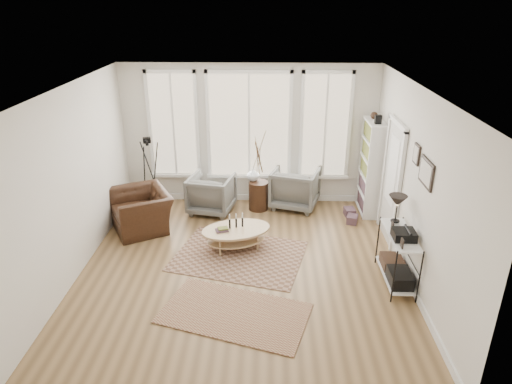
{
  "coord_description": "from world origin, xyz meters",
  "views": [
    {
      "loc": [
        0.39,
        -6.33,
        4.1
      ],
      "look_at": [
        0.2,
        0.6,
        1.1
      ],
      "focal_mm": 32.0,
      "sensor_mm": 36.0,
      "label": 1
    }
  ],
  "objects_px": {
    "low_shelf": "(398,253)",
    "armchair_left": "(212,194)",
    "armchair_right": "(295,188)",
    "coffee_table": "(236,233)",
    "side_table": "(258,172)",
    "accent_chair": "(141,210)",
    "bookcase": "(371,167)"
  },
  "relations": [
    {
      "from": "coffee_table",
      "to": "armchair_left",
      "type": "xyz_separation_m",
      "value": [
        -0.59,
        1.47,
        0.1
      ]
    },
    {
      "from": "low_shelf",
      "to": "side_table",
      "type": "xyz_separation_m",
      "value": [
        -2.18,
        2.56,
        0.3
      ]
    },
    {
      "from": "bookcase",
      "to": "armchair_right",
      "type": "bearing_deg",
      "value": 172.36
    },
    {
      "from": "armchair_right",
      "to": "side_table",
      "type": "bearing_deg",
      "value": 28.57
    },
    {
      "from": "armchair_right",
      "to": "accent_chair",
      "type": "xyz_separation_m",
      "value": [
        -2.96,
        -1.07,
        -0.05
      ]
    },
    {
      "from": "coffee_table",
      "to": "accent_chair",
      "type": "bearing_deg",
      "value": 159.07
    },
    {
      "from": "armchair_left",
      "to": "side_table",
      "type": "xyz_separation_m",
      "value": [
        0.95,
        0.13,
        0.42
      ]
    },
    {
      "from": "side_table",
      "to": "bookcase",
      "type": "bearing_deg",
      "value": -0.97
    },
    {
      "from": "low_shelf",
      "to": "armchair_left",
      "type": "bearing_deg",
      "value": 142.23
    },
    {
      "from": "coffee_table",
      "to": "armchair_left",
      "type": "relative_size",
      "value": 1.58
    },
    {
      "from": "armchair_left",
      "to": "side_table",
      "type": "distance_m",
      "value": 1.05
    },
    {
      "from": "bookcase",
      "to": "low_shelf",
      "type": "relative_size",
      "value": 1.58
    },
    {
      "from": "coffee_table",
      "to": "accent_chair",
      "type": "height_order",
      "value": "accent_chair"
    },
    {
      "from": "low_shelf",
      "to": "armchair_left",
      "type": "height_order",
      "value": "low_shelf"
    },
    {
      "from": "low_shelf",
      "to": "side_table",
      "type": "height_order",
      "value": "side_table"
    },
    {
      "from": "side_table",
      "to": "accent_chair",
      "type": "distance_m",
      "value": 2.41
    },
    {
      "from": "low_shelf",
      "to": "armchair_right",
      "type": "relative_size",
      "value": 1.4
    },
    {
      "from": "coffee_table",
      "to": "armchair_right",
      "type": "xyz_separation_m",
      "value": [
        1.12,
        1.77,
        0.13
      ]
    },
    {
      "from": "low_shelf",
      "to": "coffee_table",
      "type": "bearing_deg",
      "value": 159.47
    },
    {
      "from": "armchair_left",
      "to": "armchair_right",
      "type": "xyz_separation_m",
      "value": [
        1.72,
        0.29,
        0.03
      ]
    },
    {
      "from": "low_shelf",
      "to": "armchair_right",
      "type": "xyz_separation_m",
      "value": [
        -1.41,
        2.72,
        -0.09
      ]
    },
    {
      "from": "side_table",
      "to": "accent_chair",
      "type": "relative_size",
      "value": 1.49
    },
    {
      "from": "side_table",
      "to": "armchair_left",
      "type": "bearing_deg",
      "value": -171.94
    },
    {
      "from": "bookcase",
      "to": "side_table",
      "type": "height_order",
      "value": "bookcase"
    },
    {
      "from": "armchair_left",
      "to": "armchair_right",
      "type": "height_order",
      "value": "armchair_right"
    },
    {
      "from": "coffee_table",
      "to": "low_shelf",
      "type": "bearing_deg",
      "value": -20.53
    },
    {
      "from": "low_shelf",
      "to": "side_table",
      "type": "distance_m",
      "value": 3.37
    },
    {
      "from": "low_shelf",
      "to": "coffee_table",
      "type": "xyz_separation_m",
      "value": [
        -2.53,
        0.95,
        -0.22
      ]
    },
    {
      "from": "coffee_table",
      "to": "bookcase",
      "type": "bearing_deg",
      "value": 31.23
    },
    {
      "from": "accent_chair",
      "to": "low_shelf",
      "type": "bearing_deg",
      "value": 40.17
    },
    {
      "from": "armchair_left",
      "to": "coffee_table",
      "type": "bearing_deg",
      "value": 123.85
    },
    {
      "from": "low_shelf",
      "to": "armchair_right",
      "type": "distance_m",
      "value": 3.06
    }
  ]
}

